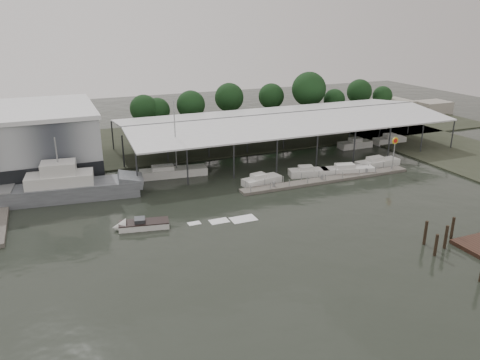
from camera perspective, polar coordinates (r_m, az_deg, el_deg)
name	(u,v)px	position (r m, az deg, el deg)	size (l,w,h in m)	color
ground	(266,223)	(56.12, 3.22, -5.21)	(200.00, 200.00, 0.00)	black
land_strip_far	(174,140)	(93.57, -8.07, 4.80)	(140.00, 30.00, 0.30)	#34392A
land_strip_east	(475,158)	(90.66, 26.76, 2.41)	(20.00, 60.00, 0.30)	#34392A
storage_warehouse	(11,144)	(78.03, -26.11, 4.01)	(24.50, 20.50, 10.50)	#A0A5AA
covered_boat_shed	(284,117)	(85.48, 5.42, 7.67)	(58.24, 24.00, 6.96)	white
floating_dock	(328,180)	(71.12, 10.62, 0.05)	(28.00, 2.00, 1.40)	#625E56
shell_fuel_sign	(395,147)	(77.11, 18.32, 3.80)	(1.10, 0.18, 5.55)	gray
distant_commercial_buildings	(403,108)	(123.73, 19.23, 8.29)	(22.00, 8.00, 4.00)	gray
grey_trawler	(71,187)	(66.84, -19.93, -0.82)	(19.16, 6.59, 8.84)	slate
white_sailboat	(172,172)	(72.63, -8.24, 0.97)	(10.39, 3.63, 11.89)	silver
speedboat_underway	(139,225)	(55.67, -12.18, -5.41)	(17.31, 5.06, 2.00)	silver
moored_cruiser_0	(261,180)	(68.48, 2.61, -0.02)	(6.20, 3.25, 1.70)	silver
moored_cruiser_1	(308,172)	(72.74, 8.30, 0.97)	(6.38, 3.55, 1.70)	silver
moored_cruiser_2	(347,170)	(74.83, 12.88, 1.20)	(8.64, 4.06, 1.70)	silver
moored_cruiser_3	(377,163)	(79.85, 16.38, 2.04)	(7.74, 2.48, 1.70)	silver
mooring_pilings	(455,247)	(52.98, 24.69, -7.44)	(4.99, 8.21, 3.38)	#2C2216
horizon_tree_line	(271,97)	(106.24, 3.74, 10.04)	(63.84, 11.26, 11.58)	#2F2115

